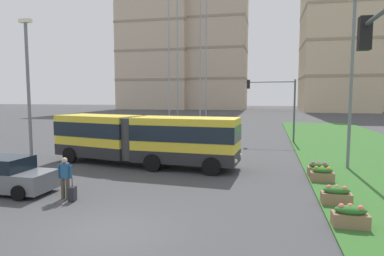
# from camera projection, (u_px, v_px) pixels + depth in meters

# --- Properties ---
(ground_plane) EXTENTS (260.00, 260.00, 0.00)m
(ground_plane) POSITION_uv_depth(u_px,v_px,m) (108.00, 232.00, 10.51)
(ground_plane) COLOR #424244
(articulated_bus) EXTENTS (12.04, 4.23, 3.00)m
(articulated_bus) POSITION_uv_depth(u_px,v_px,m) (143.00, 138.00, 20.47)
(articulated_bus) COLOR yellow
(articulated_bus) RESTS_ON ground
(car_grey_wagon) EXTENTS (4.42, 2.05, 1.58)m
(car_grey_wagon) POSITION_uv_depth(u_px,v_px,m) (4.00, 175.00, 14.83)
(car_grey_wagon) COLOR slate
(car_grey_wagon) RESTS_ON ground
(pedestrian_crossing) EXTENTS (0.57, 0.36, 1.74)m
(pedestrian_crossing) POSITION_uv_depth(u_px,v_px,m) (65.00, 175.00, 13.82)
(pedestrian_crossing) COLOR #4C4238
(pedestrian_crossing) RESTS_ON ground
(rolling_suitcase) EXTENTS (0.30, 0.40, 0.97)m
(rolling_suitcase) POSITION_uv_depth(u_px,v_px,m) (73.00, 194.00, 13.59)
(rolling_suitcase) COLOR #232328
(rolling_suitcase) RESTS_ON ground
(flower_planter_0) EXTENTS (1.10, 0.56, 0.74)m
(flower_planter_0) POSITION_uv_depth(u_px,v_px,m) (350.00, 216.00, 10.75)
(flower_planter_0) COLOR #937051
(flower_planter_0) RESTS_ON grass_median
(flower_planter_1) EXTENTS (1.10, 0.56, 0.74)m
(flower_planter_1) POSITION_uv_depth(u_px,v_px,m) (336.00, 195.00, 13.00)
(flower_planter_1) COLOR #937051
(flower_planter_1) RESTS_ON grass_median
(flower_planter_2) EXTENTS (1.10, 0.56, 0.74)m
(flower_planter_2) POSITION_uv_depth(u_px,v_px,m) (322.00, 174.00, 16.47)
(flower_planter_2) COLOR #937051
(flower_planter_2) RESTS_ON grass_median
(flower_planter_3) EXTENTS (1.10, 0.56, 0.74)m
(flower_planter_3) POSITION_uv_depth(u_px,v_px,m) (319.00, 169.00, 17.67)
(flower_planter_3) COLOR #937051
(flower_planter_3) RESTS_ON grass_median
(traffic_light_far_right) EXTENTS (4.48, 0.28, 5.68)m
(traffic_light_far_right) POSITION_uv_depth(u_px,v_px,m) (277.00, 99.00, 30.24)
(traffic_light_far_right) COLOR #474C51
(traffic_light_far_right) RESTS_ON ground
(streetlight_left) EXTENTS (0.70, 0.28, 8.50)m
(streetlight_left) POSITION_uv_depth(u_px,v_px,m) (28.00, 88.00, 19.03)
(streetlight_left) COLOR slate
(streetlight_left) RESTS_ON ground
(streetlight_median) EXTENTS (0.70, 0.28, 9.74)m
(streetlight_median) POSITION_uv_depth(u_px,v_px,m) (352.00, 77.00, 18.98)
(streetlight_median) COLOR slate
(streetlight_median) RESTS_ON ground
(apartment_tower_west) EXTENTS (21.83, 17.17, 51.50)m
(apartment_tower_west) POSITION_uv_depth(u_px,v_px,m) (157.00, 27.00, 105.73)
(apartment_tower_west) COLOR #C6B299
(apartment_tower_west) RESTS_ON ground
(apartment_tower_westcentre) EXTENTS (17.50, 15.26, 44.35)m
(apartment_tower_westcentre) POSITION_uv_depth(u_px,v_px,m) (218.00, 37.00, 103.48)
(apartment_tower_westcentre) COLOR #C6B299
(apartment_tower_westcentre) RESTS_ON ground
(apartment_tower_centre) EXTENTS (17.76, 20.08, 43.09)m
(apartment_tower_centre) POSITION_uv_depth(u_px,v_px,m) (338.00, 29.00, 87.96)
(apartment_tower_centre) COLOR beige
(apartment_tower_centre) RESTS_ON ground
(transmission_pylon) EXTENTS (9.00, 6.24, 36.42)m
(transmission_pylon) POSITION_uv_depth(u_px,v_px,m) (188.00, 15.00, 64.46)
(transmission_pylon) COLOR gray
(transmission_pylon) RESTS_ON ground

